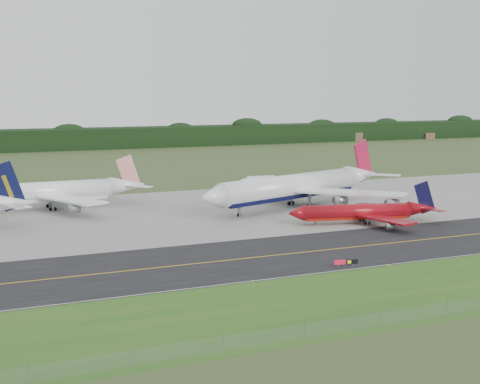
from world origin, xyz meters
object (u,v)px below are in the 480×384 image
Objects in this scene: jet_star_tail at (50,192)px; jet_red_737 at (365,212)px; jet_ba_747 at (297,186)px; taxiway_sign at (346,262)px.

jet_red_737 is at bearing -36.44° from jet_star_tail.
jet_ba_747 is 1.82× the size of jet_red_737.
taxiway_sign is at bearing -127.81° from jet_red_737.
jet_red_737 is 45.39m from taxiway_sign.
jet_ba_747 is 1.27× the size of jet_star_tail.
jet_star_tail is at bearing 116.20° from taxiway_sign.
jet_ba_747 reaches higher than taxiway_sign.
jet_star_tail is at bearing 159.61° from jet_ba_747.
taxiway_sign is (-22.95, -63.81, -5.16)m from jet_ba_747.
jet_star_tail is (-66.51, 24.72, -1.33)m from jet_ba_747.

